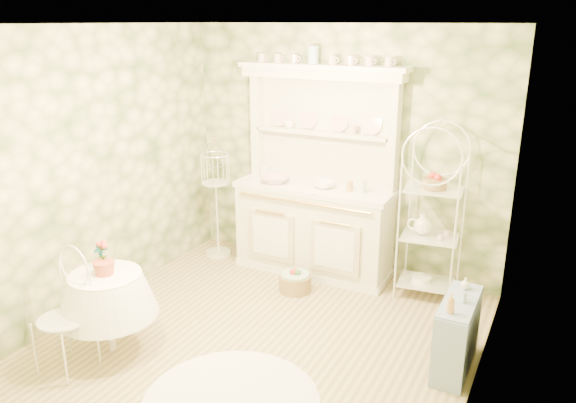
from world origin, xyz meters
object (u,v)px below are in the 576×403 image
at_px(side_shelf, 457,334).
at_px(birdcage_stand, 216,194).
at_px(bakers_rack, 431,218).
at_px(floor_basket, 295,281).
at_px(round_table, 110,317).
at_px(kitchen_dresser, 314,174).
at_px(cafe_chair, 63,320).

distance_m(side_shelf, birdcage_stand, 3.26).
height_order(bakers_rack, birdcage_stand, bakers_rack).
relative_size(side_shelf, floor_basket, 2.05).
bearing_deg(round_table, side_shelf, 21.88).
distance_m(kitchen_dresser, bakers_rack, 1.33).
height_order(side_shelf, birdcage_stand, birdcage_stand).
relative_size(kitchen_dresser, round_table, 3.70).
height_order(round_table, birdcage_stand, birdcage_stand).
relative_size(side_shelf, birdcage_stand, 0.47).
bearing_deg(round_table, birdcage_stand, 99.05).
distance_m(kitchen_dresser, birdcage_stand, 1.28).
bearing_deg(birdcage_stand, round_table, -80.95).
xyz_separation_m(kitchen_dresser, round_table, (-0.87, -2.27, -0.84)).
xyz_separation_m(cafe_chair, floor_basket, (1.04, 2.08, -0.33)).
xyz_separation_m(kitchen_dresser, birdcage_stand, (-1.22, -0.11, -0.38)).
xyz_separation_m(round_table, birdcage_stand, (-0.34, 2.16, 0.46)).
height_order(birdcage_stand, floor_basket, birdcage_stand).
distance_m(side_shelf, floor_basket, 1.89).
bearing_deg(kitchen_dresser, bakers_rack, -1.38).
height_order(bakers_rack, round_table, bakers_rack).
height_order(side_shelf, floor_basket, side_shelf).
relative_size(bakers_rack, floor_basket, 4.86).
height_order(cafe_chair, floor_basket, cafe_chair).
bearing_deg(bakers_rack, birdcage_stand, 175.68).
bearing_deg(bakers_rack, side_shelf, -71.66).
bearing_deg(bakers_rack, floor_basket, -163.38).
relative_size(cafe_chair, floor_basket, 2.55).
distance_m(side_shelf, cafe_chair, 3.17).
relative_size(bakers_rack, birdcage_stand, 1.11).
xyz_separation_m(side_shelf, birdcage_stand, (-3.04, 1.08, 0.46)).
relative_size(kitchen_dresser, floor_basket, 6.52).
xyz_separation_m(kitchen_dresser, floor_basket, (0.05, -0.55, -1.03)).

